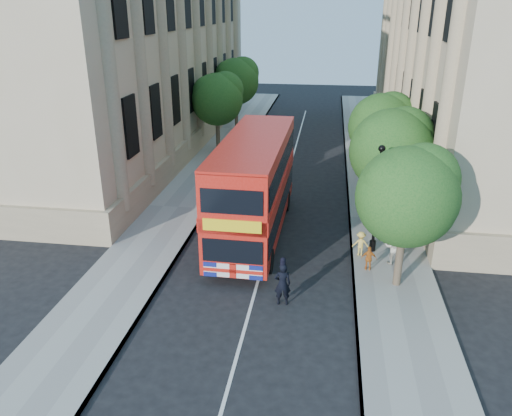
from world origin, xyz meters
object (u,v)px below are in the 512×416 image
at_px(box_van, 243,167).
at_px(police_constable, 282,284).
at_px(double_decker_bus, 254,184).
at_px(lamp_post, 377,204).
at_px(woman_pedestrian, 394,247).

bearing_deg(box_van, police_constable, -74.20).
bearing_deg(box_van, double_decker_bus, -76.23).
distance_m(lamp_post, double_decker_bus, 5.98).
relative_size(lamp_post, double_decker_bus, 0.48).
bearing_deg(woman_pedestrian, police_constable, 42.98).
relative_size(police_constable, woman_pedestrian, 1.07).
bearing_deg(lamp_post, woman_pedestrian, -55.64).
distance_m(lamp_post, woman_pedestrian, 2.11).
bearing_deg(lamp_post, box_van, 131.97).
height_order(double_decker_bus, box_van, double_decker_bus).
distance_m(police_constable, woman_pedestrian, 5.99).
xyz_separation_m(lamp_post, box_van, (-7.67, 8.53, -1.25)).
bearing_deg(police_constable, double_decker_bus, -80.72).
relative_size(lamp_post, box_van, 1.14).
bearing_deg(woman_pedestrian, double_decker_bus, -16.10).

